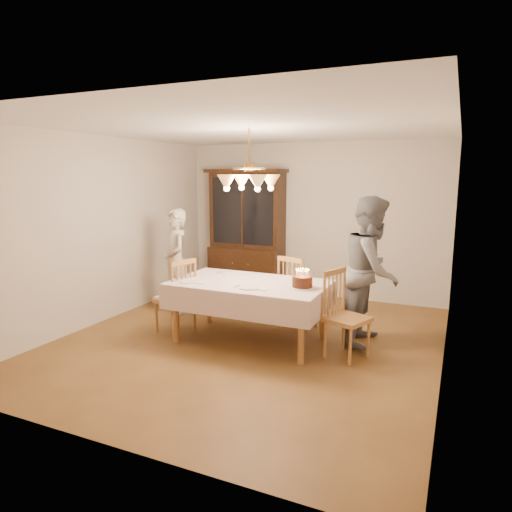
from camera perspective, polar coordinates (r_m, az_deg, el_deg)
The scene contains 14 objects.
ground at distance 5.84m, azimuth -0.82°, elevation -10.52°, with size 5.00×5.00×0.00m, color brown.
room_shell at distance 5.49m, azimuth -0.86°, elevation 5.14°, with size 5.00×5.00×5.00m.
dining_table at distance 5.64m, azimuth -0.84°, elevation -4.00°, with size 1.90×1.10×0.76m.
china_hutch at distance 8.04m, azimuth -1.16°, elevation 2.81°, with size 1.38×0.54×2.16m.
chair_far_side at distance 6.20m, azimuth 5.23°, elevation -5.03°, with size 0.55×0.53×1.00m.
chair_left_end at distance 6.06m, azimuth -10.04°, elevation -5.39°, with size 0.53×0.54×1.00m.
chair_right_end at distance 5.30m, azimuth 11.23°, elevation -7.81°, with size 0.55×0.56×1.00m.
elderly_woman at distance 6.88m, azimuth -9.94°, elevation -0.71°, with size 0.57×0.38×1.57m, color beige.
adult_in_grey at distance 5.73m, azimuth 14.25°, elevation -1.79°, with size 0.88×0.69×1.81m, color slate.
birthday_cake at distance 5.33m, azimuth 5.81°, elevation -3.29°, with size 0.30×0.30×0.22m.
place_setting_near_left at distance 5.67m, azimuth -8.17°, elevation -3.16°, with size 0.41×0.26×0.02m.
place_setting_near_right at distance 5.30m, azimuth -0.62°, elevation -3.98°, with size 0.40×0.25×0.02m.
place_setting_far_left at distance 6.10m, azimuth -3.11°, elevation -2.14°, with size 0.37×0.23×0.02m.
chandelier at distance 5.47m, azimuth -0.87°, elevation 9.27°, with size 0.62×0.62×0.73m.
Camera 1 is at (2.32, -4.95, 2.04)m, focal length 32.00 mm.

